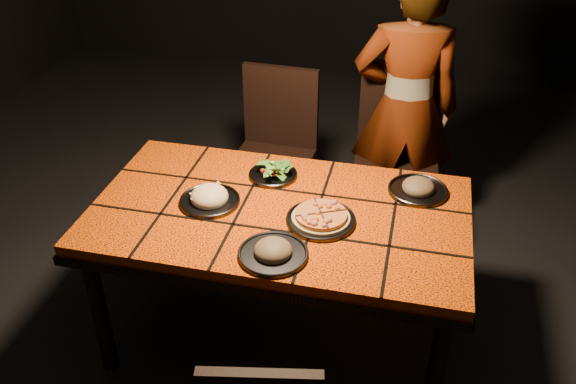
% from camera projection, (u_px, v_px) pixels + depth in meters
% --- Properties ---
extents(room_shell, '(6.04, 7.04, 3.08)m').
position_uv_depth(room_shell, '(278.00, 38.00, 2.19)').
color(room_shell, black).
rests_on(room_shell, ground).
extents(dining_table, '(1.62, 0.92, 0.75)m').
position_uv_depth(dining_table, '(279.00, 224.00, 2.64)').
color(dining_table, '#EB4D07').
rests_on(dining_table, ground).
extents(chair_far_left, '(0.46, 0.46, 0.97)m').
position_uv_depth(chair_far_left, '(276.00, 142.00, 3.50)').
color(chair_far_left, black).
rests_on(chair_far_left, ground).
extents(chair_far_right, '(0.49, 0.49, 1.02)m').
position_uv_depth(chair_far_right, '(397.00, 143.00, 3.43)').
color(chair_far_right, black).
rests_on(chair_far_right, ground).
extents(diner, '(0.63, 0.46, 1.60)m').
position_uv_depth(diner, '(405.00, 109.00, 3.31)').
color(diner, brown).
rests_on(diner, ground).
extents(plate_pizza, '(0.32, 0.32, 0.04)m').
position_uv_depth(plate_pizza, '(321.00, 218.00, 2.51)').
color(plate_pizza, '#3B3B40').
rests_on(plate_pizza, dining_table).
extents(plate_pasta, '(0.26, 0.26, 0.09)m').
position_uv_depth(plate_pasta, '(210.00, 198.00, 2.63)').
color(plate_pasta, '#3B3B40').
rests_on(plate_pasta, dining_table).
extents(plate_salad, '(0.23, 0.23, 0.07)m').
position_uv_depth(plate_salad, '(273.00, 172.00, 2.81)').
color(plate_salad, '#3B3B40').
rests_on(plate_salad, dining_table).
extents(plate_mushroom_a, '(0.27, 0.27, 0.09)m').
position_uv_depth(plate_mushroom_a, '(273.00, 251.00, 2.32)').
color(plate_mushroom_a, '#3B3B40').
rests_on(plate_mushroom_a, dining_table).
extents(plate_mushroom_b, '(0.27, 0.27, 0.09)m').
position_uv_depth(plate_mushroom_b, '(418.00, 188.00, 2.70)').
color(plate_mushroom_b, '#3B3B40').
rests_on(plate_mushroom_b, dining_table).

